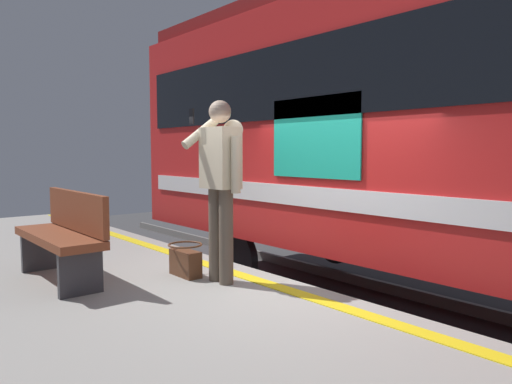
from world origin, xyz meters
TOP-DOWN VIEW (x-y plane):
  - ground_plane at (0.00, 0.00)m, footprint 24.21×24.21m
  - platform at (0.00, 1.97)m, footprint 13.85×3.94m
  - safety_line at (0.00, 0.30)m, footprint 13.57×0.16m
  - track_rail_near at (0.00, -1.35)m, footprint 18.01×0.08m
  - track_rail_far at (0.00, -2.79)m, footprint 18.01×0.08m
  - passenger at (0.35, 0.60)m, footprint 0.57×0.55m
  - handbag at (0.78, 0.76)m, footprint 0.40×0.36m
  - bench at (1.41, 1.79)m, footprint 1.52×0.44m

SIDE VIEW (x-z plane):
  - ground_plane at x=0.00m, z-range 0.00..0.00m
  - track_rail_near at x=0.00m, z-range 0.00..0.16m
  - track_rail_far at x=0.00m, z-range 0.00..0.16m
  - platform at x=0.00m, z-range 0.00..0.85m
  - safety_line at x=0.00m, z-range 0.85..0.86m
  - handbag at x=0.78m, z-range 0.84..1.19m
  - bench at x=1.41m, z-range 0.89..1.79m
  - passenger at x=0.35m, z-range 1.02..2.82m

